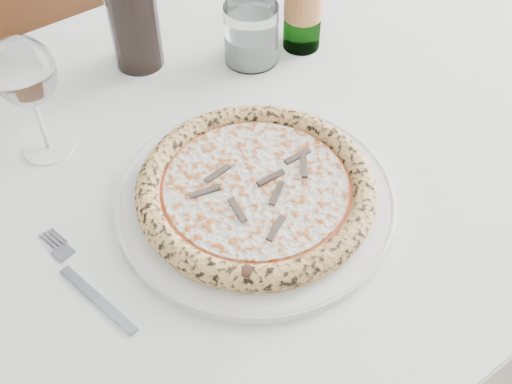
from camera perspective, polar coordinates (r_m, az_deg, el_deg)
dining_table at (r=0.95m, az=-3.77°, el=-0.76°), size 1.51×0.93×0.76m
chair_far at (r=1.61m, az=-20.77°, el=12.90°), size 0.57×0.57×0.93m
plate at (r=0.82m, az=-0.00°, el=-0.52°), size 0.36×0.36×0.02m
pizza at (r=0.81m, az=-0.00°, el=0.30°), size 0.31×0.31×0.03m
fork at (r=0.78m, az=-14.87°, el=-7.86°), size 0.03×0.18×0.00m
wine_glass at (r=0.86m, az=-19.87°, el=9.80°), size 0.08×0.08×0.18m
tumbler at (r=1.04m, az=-0.44°, el=13.60°), size 0.09×0.09×0.10m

